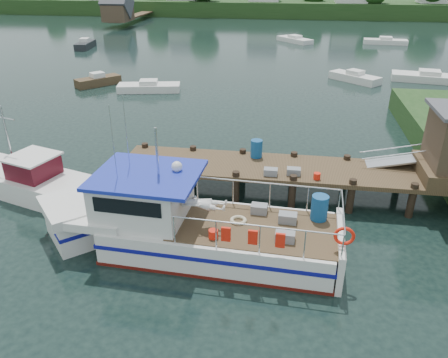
# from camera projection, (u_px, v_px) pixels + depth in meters

# --- Properties ---
(ground_plane) EXTENTS (160.00, 160.00, 0.00)m
(ground_plane) POSITION_uv_depth(u_px,v_px,m) (249.00, 191.00, 20.88)
(ground_plane) COLOR black
(far_shore) EXTENTS (140.00, 42.55, 9.22)m
(far_shore) POSITION_uv_depth(u_px,v_px,m) (289.00, 3.00, 92.88)
(far_shore) COLOR #22401A
(far_shore) RESTS_ON ground
(dock) EXTENTS (16.60, 3.00, 4.78)m
(dock) POSITION_uv_depth(u_px,v_px,m) (399.00, 156.00, 19.00)
(dock) COLOR #493722
(dock) RESTS_ON ground
(lobster_boat) EXTENTS (11.95, 3.95, 5.71)m
(lobster_boat) POSITION_uv_depth(u_px,v_px,m) (183.00, 225.00, 16.27)
(lobster_boat) COLOR silver
(lobster_boat) RESTS_ON ground
(work_boat) EXTENTS (7.84, 4.22, 4.14)m
(work_boat) POSITION_uv_depth(u_px,v_px,m) (23.00, 178.00, 20.62)
(work_boat) COLOR silver
(work_boat) RESTS_ON ground
(moored_rowboat) EXTENTS (3.59, 3.84, 1.14)m
(moored_rowboat) POSITION_uv_depth(u_px,v_px,m) (98.00, 81.00, 38.79)
(moored_rowboat) COLOR #493722
(moored_rowboat) RESTS_ON ground
(moored_far) EXTENTS (5.74, 2.33, 0.95)m
(moored_far) POSITION_uv_depth(u_px,v_px,m) (385.00, 41.00, 58.72)
(moored_far) COLOR silver
(moored_far) RESTS_ON ground
(moored_a) EXTENTS (5.46, 2.78, 0.96)m
(moored_a) POSITION_uv_depth(u_px,v_px,m) (149.00, 87.00, 37.01)
(moored_a) COLOR silver
(moored_a) RESTS_ON ground
(moored_b) EXTENTS (4.62, 4.34, 1.05)m
(moored_b) POSITION_uv_depth(u_px,v_px,m) (355.00, 77.00, 40.05)
(moored_b) COLOR silver
(moored_b) RESTS_ON ground
(moored_c) EXTENTS (6.76, 3.29, 1.02)m
(moored_c) POSITION_uv_depth(u_px,v_px,m) (429.00, 77.00, 40.07)
(moored_c) COLOR silver
(moored_c) RESTS_ON ground
(moored_d) EXTENTS (5.14, 5.38, 0.94)m
(moored_d) POSITION_uv_depth(u_px,v_px,m) (295.00, 40.00, 60.07)
(moored_d) COLOR silver
(moored_d) RESTS_ON ground
(moored_e) EXTENTS (2.08, 4.64, 1.24)m
(moored_e) POSITION_uv_depth(u_px,v_px,m) (85.00, 44.00, 55.81)
(moored_e) COLOR black
(moored_e) RESTS_ON ground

